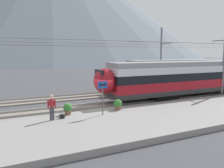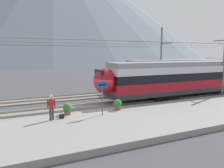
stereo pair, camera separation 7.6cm
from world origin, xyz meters
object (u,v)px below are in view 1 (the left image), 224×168
at_px(train_far_track, 222,70).
at_px(potted_plant_by_shelter, 68,108).
at_px(potted_plant_platform_edge, 118,104).
at_px(handbag_beside_passenger, 62,116).
at_px(train_near_platform, 222,75).
at_px(passenger_walking, 52,106).
at_px(platform_sign, 103,90).
at_px(catenary_mast_far_side, 161,57).
at_px(catenary_mast_mid, 223,62).

relative_size(train_far_track, potted_plant_by_shelter, 41.44).
relative_size(train_far_track, potted_plant_platform_edge, 42.01).
xyz_separation_m(train_far_track, handbag_beside_passenger, (-25.55, -8.29, -1.71)).
relative_size(train_near_platform, passenger_walking, 18.29).
bearing_deg(potted_plant_platform_edge, train_near_platform, 10.80).
bearing_deg(handbag_beside_passenger, platform_sign, -6.60).
bearing_deg(platform_sign, train_near_platform, 12.41).
bearing_deg(train_far_track, platform_sign, -159.26).
xyz_separation_m(catenary_mast_far_side, potted_plant_by_shelter, (-15.25, -9.37, -3.39)).
distance_m(passenger_walking, potted_plant_by_shelter, 1.60).
relative_size(catenary_mast_mid, potted_plant_platform_edge, 55.05).
bearing_deg(passenger_walking, handbag_beside_passenger, 9.84).
height_order(train_far_track, potted_plant_by_shelter, train_far_track).
height_order(catenary_mast_mid, passenger_walking, catenary_mast_mid).
bearing_deg(potted_plant_by_shelter, catenary_mast_mid, 4.02).
height_order(train_near_platform, catenary_mast_mid, catenary_mast_mid).
distance_m(train_far_track, catenary_mast_far_side, 10.10).
bearing_deg(potted_plant_platform_edge, potted_plant_by_shelter, 175.51).
distance_m(platform_sign, potted_plant_by_shelter, 2.79).
bearing_deg(passenger_walking, potted_plant_platform_edge, 6.44).
xyz_separation_m(catenary_mast_mid, potted_plant_by_shelter, (-16.99, -1.19, -2.93)).
relative_size(train_near_platform, potted_plant_by_shelter, 37.60).
xyz_separation_m(train_far_track, passenger_walking, (-26.22, -8.40, -0.91)).
distance_m(train_far_track, handbag_beside_passenger, 26.91).
relative_size(catenary_mast_mid, passenger_walking, 26.41).
xyz_separation_m(handbag_beside_passenger, potted_plant_by_shelter, (0.58, 0.75, 0.32)).
xyz_separation_m(catenary_mast_mid, handbag_beside_passenger, (-17.57, -1.95, -3.25)).
xyz_separation_m(train_near_platform, handbag_beside_passenger, (-19.17, -3.27, -1.71)).
height_order(catenary_mast_mid, potted_plant_by_shelter, catenary_mast_mid).
distance_m(train_far_track, potted_plant_platform_edge, 22.60).
relative_size(train_far_track, catenary_mast_mid, 0.76).
xyz_separation_m(passenger_walking, potted_plant_by_shelter, (1.25, 0.87, -0.48)).
bearing_deg(passenger_walking, catenary_mast_mid, 6.46).
xyz_separation_m(train_far_track, catenary_mast_mid, (-7.98, -6.34, 1.53)).
distance_m(train_near_platform, potted_plant_by_shelter, 18.81).
height_order(train_near_platform, platform_sign, train_near_platform).
relative_size(train_near_platform, handbag_beside_passenger, 77.20).
height_order(passenger_walking, potted_plant_by_shelter, passenger_walking).
height_order(catenary_mast_far_side, potted_plant_platform_edge, catenary_mast_far_side).
distance_m(train_far_track, platform_sign, 24.32).
xyz_separation_m(catenary_mast_far_side, potted_plant_platform_edge, (-11.43, -9.67, -3.41)).
height_order(handbag_beside_passenger, potted_plant_by_shelter, potted_plant_by_shelter).
bearing_deg(platform_sign, potted_plant_platform_edge, 26.26).
xyz_separation_m(catenary_mast_mid, catenary_mast_far_side, (-1.74, 8.17, 0.46)).
height_order(train_far_track, potted_plant_platform_edge, train_far_track).
bearing_deg(train_near_platform, potted_plant_platform_edge, -169.20).
height_order(train_far_track, platform_sign, train_far_track).
bearing_deg(handbag_beside_passenger, train_near_platform, 9.69).
bearing_deg(potted_plant_platform_edge, passenger_walking, -173.56).
distance_m(train_near_platform, handbag_beside_passenger, 19.52).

